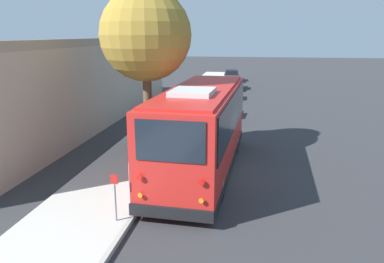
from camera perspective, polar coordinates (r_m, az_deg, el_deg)
ground_plane at (r=15.37m, az=3.65°, el=-6.21°), size 160.00×160.00×0.00m
sidewalk_slab at (r=16.09m, az=-9.70°, el=-5.14°), size 80.00×3.10×0.15m
curb_strip at (r=15.66m, az=-4.04°, el=-5.52°), size 80.00×0.14×0.15m
shuttle_bus at (r=14.86m, az=1.42°, el=0.93°), size 9.62×3.03×3.61m
parked_sedan_gray at (r=25.23m, az=3.88°, el=3.48°), size 4.29×1.92×1.28m
parked_sedan_silver at (r=32.35m, az=4.86°, el=5.94°), size 4.43×1.76×1.29m
parked_sedan_maroon at (r=38.47m, az=5.95°, el=7.32°), size 4.35×1.87×1.32m
parked_sedan_black at (r=45.55m, az=6.04°, el=8.44°), size 4.71×2.00×1.30m
street_tree at (r=16.20m, az=-7.01°, el=15.25°), size 3.83×3.83×7.77m
sign_post_near at (r=11.19m, az=-11.65°, el=-9.78°), size 0.06×0.22×1.44m
sign_post_far at (r=12.39m, az=-9.45°, el=-7.63°), size 0.06×0.06×1.32m
building_backdrop at (r=25.67m, az=-20.24°, el=6.95°), size 25.50×8.02×5.24m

